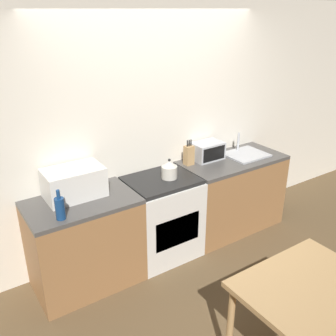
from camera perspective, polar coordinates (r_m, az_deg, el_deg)
The scene contains 12 objects.
ground_plane at distance 3.82m, azimuth 7.79°, elevation -17.97°, with size 16.00×16.00×0.00m, color brown.
wall_back at distance 4.01m, azimuth -2.22°, elevation 5.69°, with size 10.00×0.06×2.60m.
counter_left_run at distance 3.71m, azimuth -12.52°, elevation -11.06°, with size 1.00×0.62×0.90m.
counter_right_run at distance 4.57m, azimuth 9.49°, elevation -3.85°, with size 1.25×0.62×0.90m.
stove_range at distance 4.03m, azimuth -1.00°, elevation -7.50°, with size 0.73×0.62×0.90m.
kettle at distance 3.80m, azimuth 0.20°, elevation -0.23°, with size 0.16×0.16×0.21m.
microwave at distance 3.52m, azimuth -14.11°, elevation -2.19°, with size 0.53×0.34×0.28m.
bottle at distance 3.19m, azimuth -16.15°, elevation -5.86°, with size 0.08×0.08×0.26m.
knife_block at distance 4.13m, azimuth 3.20°, elevation 1.98°, with size 0.10×0.08×0.29m.
toaster_oven at distance 4.30m, azimuth 6.02°, elevation 2.62°, with size 0.35×0.25×0.20m.
sink_basin at distance 4.52m, azimuth 11.73°, elevation 2.12°, with size 0.47×0.40×0.24m.
dining_table at distance 2.88m, azimuth 20.84°, elevation -18.04°, with size 0.95×0.76×0.77m.
Camera 1 is at (-1.99, -2.10, 2.50)m, focal length 40.00 mm.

